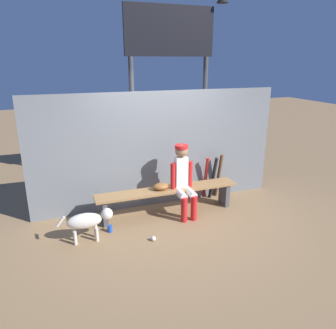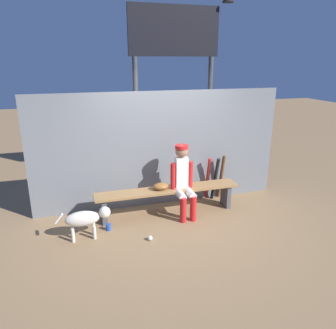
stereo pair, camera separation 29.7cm
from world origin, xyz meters
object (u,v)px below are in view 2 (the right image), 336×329
(baseball_glove, at_px, (161,186))
(bat_aluminum_red, at_px, (208,178))
(cup_on_ground, at_px, (108,227))
(scoreboard, at_px, (177,55))
(bat_wood_dark, at_px, (221,177))
(player_seated, at_px, (183,179))
(cup_on_bench, at_px, (178,185))
(bat_aluminum_black, at_px, (215,179))
(dugout_bench, at_px, (168,194))
(baseball, at_px, (150,238))
(dog, at_px, (86,218))

(baseball_glove, height_order, bat_aluminum_red, bat_aluminum_red)
(cup_on_ground, bearing_deg, scoreboard, 45.71)
(bat_aluminum_red, height_order, cup_on_ground, bat_aluminum_red)
(baseball_glove, height_order, bat_wood_dark, bat_wood_dark)
(player_seated, height_order, cup_on_ground, player_seated)
(player_seated, distance_m, cup_on_bench, 0.20)
(bat_aluminum_red, relative_size, bat_aluminum_black, 0.98)
(cup_on_bench, bearing_deg, scoreboard, 73.28)
(cup_on_bench, distance_m, scoreboard, 2.68)
(player_seated, bearing_deg, cup_on_bench, 121.85)
(dugout_bench, xyz_separation_m, baseball_glove, (-0.13, 0.00, 0.16))
(player_seated, distance_m, cup_on_ground, 1.50)
(cup_on_bench, bearing_deg, bat_aluminum_red, 27.91)
(player_seated, xyz_separation_m, scoreboard, (0.37, 1.57, 2.06))
(dugout_bench, bearing_deg, scoreboard, 67.06)
(player_seated, bearing_deg, dugout_bench, 156.14)
(dugout_bench, xyz_separation_m, bat_aluminum_red, (0.93, 0.39, 0.06))
(baseball_glove, height_order, baseball, baseball_glove)
(baseball_glove, distance_m, bat_wood_dark, 1.38)
(cup_on_bench, bearing_deg, dog, -164.31)
(bat_aluminum_black, relative_size, cup_on_bench, 8.11)
(dog, bearing_deg, cup_on_bench, 15.69)
(player_seated, height_order, bat_aluminum_red, player_seated)
(baseball, distance_m, cup_on_bench, 1.18)
(bat_aluminum_black, distance_m, bat_wood_dark, 0.17)
(baseball_glove, relative_size, cup_on_ground, 2.55)
(baseball_glove, bearing_deg, bat_aluminum_red, 20.41)
(dugout_bench, relative_size, bat_aluminum_red, 2.93)
(bat_aluminum_red, height_order, scoreboard, scoreboard)
(baseball_glove, bearing_deg, dog, -160.75)
(dugout_bench, relative_size, cup_on_bench, 23.37)
(bat_aluminum_red, xyz_separation_m, cup_on_bench, (-0.75, -0.40, 0.10))
(bat_aluminum_black, xyz_separation_m, scoreboard, (-0.42, 1.16, 2.30))
(baseball, height_order, cup_on_ground, cup_on_ground)
(baseball, bearing_deg, cup_on_ground, 139.22)
(bat_aluminum_red, relative_size, cup_on_ground, 7.97)
(baseball, height_order, scoreboard, scoreboard)
(bat_aluminum_black, bearing_deg, bat_aluminum_red, 141.30)
(bat_aluminum_red, xyz_separation_m, scoreboard, (-0.31, 1.07, 2.31))
(baseball_glove, xyz_separation_m, scoreboard, (0.75, 1.46, 2.20))
(bat_aluminum_red, relative_size, dog, 1.04)
(dugout_bench, relative_size, baseball_glove, 9.18)
(bat_aluminum_black, relative_size, cup_on_ground, 8.11)
(bat_aluminum_red, height_order, cup_on_bench, bat_aluminum_red)
(cup_on_bench, bearing_deg, baseball_glove, 179.72)
(player_seated, distance_m, bat_wood_dark, 1.09)
(bat_aluminum_black, bearing_deg, dugout_bench, -163.91)
(dog, bearing_deg, baseball, -20.78)
(player_seated, bearing_deg, dog, -168.34)
(bat_aluminum_red, bearing_deg, cup_on_ground, -161.02)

